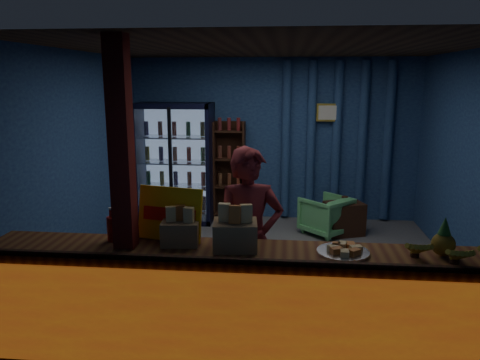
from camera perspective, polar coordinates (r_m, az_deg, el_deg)
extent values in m
plane|color=#515154|center=(5.82, 3.22, -10.71)|extent=(4.60, 4.60, 0.00)
plane|color=navy|center=(7.62, 4.10, 4.92)|extent=(4.60, 0.00, 4.60)
plane|color=navy|center=(3.31, 1.75, -4.81)|extent=(4.60, 0.00, 4.60)
plane|color=navy|center=(6.00, -19.16, 2.27)|extent=(0.00, 4.40, 4.40)
plane|color=navy|center=(5.83, 26.61, 1.37)|extent=(0.00, 4.40, 4.40)
plane|color=#472D19|center=(5.37, 3.57, 15.76)|extent=(4.60, 4.60, 0.00)
cube|color=brown|center=(3.90, 1.99, -15.16)|extent=(4.40, 0.55, 0.95)
cube|color=red|center=(3.65, 1.67, -17.25)|extent=(4.35, 0.02, 0.81)
cube|color=#371A11|center=(3.45, 1.75, -9.91)|extent=(4.40, 0.04, 0.04)
cube|color=maroon|center=(3.81, -13.91, -2.88)|extent=(0.16, 0.16, 2.60)
cube|color=black|center=(7.79, -7.43, 2.42)|extent=(1.20, 0.06, 1.90)
cube|color=black|center=(7.69, -12.03, 2.11)|extent=(0.06, 0.60, 1.90)
cube|color=black|center=(7.42, -3.61, 2.00)|extent=(0.06, 0.60, 1.90)
cube|color=black|center=(7.43, -8.10, 8.98)|extent=(1.20, 0.60, 0.08)
cube|color=black|center=(7.75, -7.70, -4.57)|extent=(1.20, 0.60, 0.08)
cube|color=#99B2D8|center=(7.75, -7.52, 2.35)|extent=(1.08, 0.02, 1.74)
cube|color=white|center=(7.27, -8.41, 1.67)|extent=(1.12, 0.02, 1.78)
cube|color=black|center=(7.25, -8.45, 1.64)|extent=(0.05, 0.05, 1.80)
cube|color=silver|center=(7.71, -7.73, -3.65)|extent=(1.08, 0.48, 0.02)
cylinder|color=#A02116|center=(7.79, -10.98, -2.60)|extent=(0.07, 0.07, 0.22)
cylinder|color=#175C24|center=(7.73, -9.38, -2.66)|extent=(0.07, 0.07, 0.22)
cylinder|color=#9D8C18|center=(7.68, -7.75, -2.72)|extent=(0.07, 0.07, 0.22)
cylinder|color=#251752|center=(7.63, -6.11, -2.77)|extent=(0.07, 0.07, 0.22)
cylinder|color=maroon|center=(7.59, -4.44, -2.82)|extent=(0.07, 0.07, 0.22)
cube|color=silver|center=(7.61, -7.81, -0.75)|extent=(1.08, 0.48, 0.02)
cylinder|color=#175C24|center=(7.70, -11.10, 0.27)|extent=(0.07, 0.07, 0.22)
cylinder|color=#9D8C18|center=(7.64, -9.48, 0.24)|extent=(0.07, 0.07, 0.22)
cylinder|color=#251752|center=(7.58, -7.84, 0.20)|extent=(0.07, 0.07, 0.22)
cylinder|color=maroon|center=(7.53, -6.18, 0.17)|extent=(0.07, 0.07, 0.22)
cylinder|color=#A02116|center=(7.49, -4.49, 0.13)|extent=(0.07, 0.07, 0.22)
cube|color=silver|center=(7.53, -7.90, 2.21)|extent=(1.08, 0.48, 0.02)
cylinder|color=#9D8C18|center=(7.63, -11.22, 3.21)|extent=(0.07, 0.07, 0.22)
cylinder|color=#251752|center=(7.57, -9.59, 3.20)|extent=(0.07, 0.07, 0.22)
cylinder|color=maroon|center=(7.51, -7.93, 3.19)|extent=(0.07, 0.07, 0.22)
cylinder|color=#A02116|center=(7.46, -6.25, 3.17)|extent=(0.07, 0.07, 0.22)
cylinder|color=#175C24|center=(7.42, -4.54, 3.15)|extent=(0.07, 0.07, 0.22)
cube|color=silver|center=(7.47, -7.99, 5.23)|extent=(1.08, 0.48, 0.02)
cylinder|color=#251752|center=(7.58, -11.35, 6.20)|extent=(0.07, 0.07, 0.22)
cylinder|color=maroon|center=(7.52, -9.70, 6.21)|extent=(0.07, 0.07, 0.22)
cylinder|color=#A02116|center=(7.46, -8.02, 6.22)|extent=(0.07, 0.07, 0.22)
cylinder|color=#175C24|center=(7.41, -6.32, 6.23)|extent=(0.07, 0.07, 0.22)
cylinder|color=#9D8C18|center=(7.37, -4.60, 6.23)|extent=(0.07, 0.07, 0.22)
cube|color=#371A11|center=(7.70, -1.18, 1.27)|extent=(0.50, 0.02, 1.60)
cube|color=#371A11|center=(7.61, -3.06, 1.11)|extent=(0.03, 0.28, 1.60)
cube|color=#371A11|center=(7.55, 0.47, 1.04)|extent=(0.03, 0.28, 1.60)
cube|color=#371A11|center=(7.74, -1.27, -4.01)|extent=(0.46, 0.26, 0.02)
cube|color=#371A11|center=(7.63, -1.29, -0.76)|extent=(0.46, 0.26, 0.02)
cube|color=#371A11|center=(7.54, -1.31, 2.57)|extent=(0.46, 0.26, 0.02)
cube|color=#371A11|center=(7.48, -1.32, 5.97)|extent=(0.46, 0.26, 0.02)
cylinder|color=navy|center=(7.56, 5.61, 4.84)|extent=(0.14, 0.14, 2.50)
cylinder|color=navy|center=(7.57, 8.65, 4.77)|extent=(0.14, 0.14, 2.50)
cylinder|color=navy|center=(7.60, 11.67, 4.68)|extent=(0.14, 0.14, 2.50)
cylinder|color=navy|center=(7.65, 14.66, 4.59)|extent=(0.14, 0.14, 2.50)
cylinder|color=navy|center=(7.72, 17.60, 4.48)|extent=(0.14, 0.14, 2.50)
cube|color=gold|center=(7.50, 10.70, 8.08)|extent=(0.36, 0.03, 0.28)
cube|color=silver|center=(7.48, 10.71, 8.07)|extent=(0.30, 0.01, 0.22)
imported|color=maroon|center=(4.23, 1.12, -7.41)|extent=(0.69, 0.53, 1.69)
imported|color=#5EBD6B|center=(7.06, 10.44, -4.25)|extent=(0.88, 0.88, 0.57)
cube|color=#371A11|center=(7.12, 12.55, -4.60)|extent=(0.63, 0.55, 0.48)
cylinder|color=#371A11|center=(7.04, 12.66, -2.34)|extent=(0.10, 0.10, 0.10)
cube|color=yellow|center=(3.93, -8.55, -4.11)|extent=(0.57, 0.23, 0.45)
cube|color=red|center=(3.91, -8.62, -4.19)|extent=(0.47, 0.13, 0.11)
cylinder|color=red|center=(4.03, -15.29, -5.78)|extent=(0.09, 0.09, 0.21)
cylinder|color=red|center=(3.99, -15.40, -3.82)|extent=(0.04, 0.04, 0.08)
cylinder|color=white|center=(3.98, -15.43, -3.37)|extent=(0.04, 0.04, 0.02)
cylinder|color=red|center=(3.91, -13.67, -6.25)|extent=(0.09, 0.09, 0.21)
cylinder|color=red|center=(3.87, -13.78, -4.24)|extent=(0.04, 0.04, 0.08)
cylinder|color=white|center=(3.86, -13.81, -3.77)|extent=(0.04, 0.04, 0.02)
cube|color=#A1704D|center=(3.86, -7.24, -6.34)|extent=(0.32, 0.27, 0.19)
cube|color=gold|center=(3.82, -8.42, -4.07)|extent=(0.08, 0.06, 0.12)
cube|color=orange|center=(3.81, -7.31, -4.09)|extent=(0.08, 0.06, 0.12)
cube|color=gold|center=(3.80, -6.19, -4.10)|extent=(0.08, 0.06, 0.12)
cube|color=#A1704D|center=(3.72, -0.59, -6.73)|extent=(0.37, 0.31, 0.22)
cube|color=gold|center=(3.67, -1.93, -4.05)|extent=(0.10, 0.07, 0.14)
cube|color=orange|center=(3.66, -0.59, -4.05)|extent=(0.10, 0.07, 0.14)
cube|color=gold|center=(3.66, 0.75, -4.05)|extent=(0.10, 0.07, 0.14)
cylinder|color=silver|center=(3.73, 12.44, -8.59)|extent=(0.41, 0.41, 0.02)
cube|color=gold|center=(3.73, 13.69, -8.12)|extent=(0.09, 0.06, 0.04)
cube|color=orange|center=(3.78, 13.22, -7.82)|extent=(0.11, 0.11, 0.04)
cube|color=gold|center=(3.79, 12.33, -7.70)|extent=(0.06, 0.09, 0.04)
cube|color=orange|center=(3.77, 11.51, -7.81)|extent=(0.11, 0.11, 0.04)
cube|color=gold|center=(3.71, 11.23, -8.11)|extent=(0.09, 0.06, 0.04)
cube|color=orange|center=(3.66, 11.68, -8.41)|extent=(0.11, 0.11, 0.04)
cube|color=gold|center=(3.65, 12.60, -8.55)|extent=(0.06, 0.09, 0.04)
cube|color=orange|center=(3.67, 13.44, -8.42)|extent=(0.11, 0.11, 0.04)
sphere|color=olive|center=(3.87, 23.53, -7.21)|extent=(0.18, 0.18, 0.18)
cone|color=#22571E|center=(3.83, 23.72, -5.13)|extent=(0.10, 0.10, 0.14)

